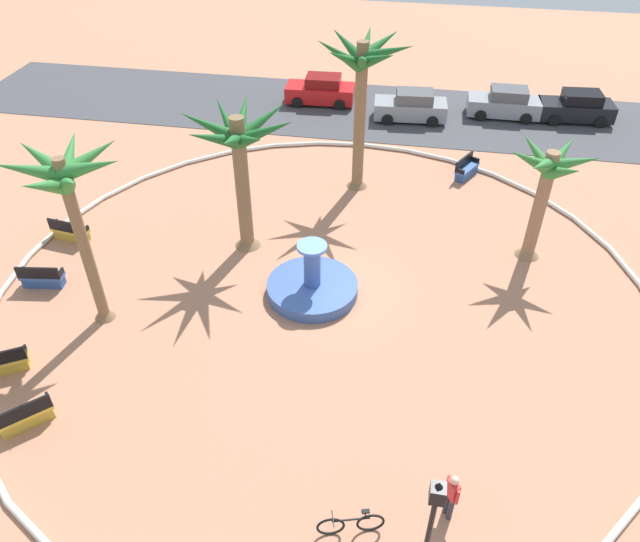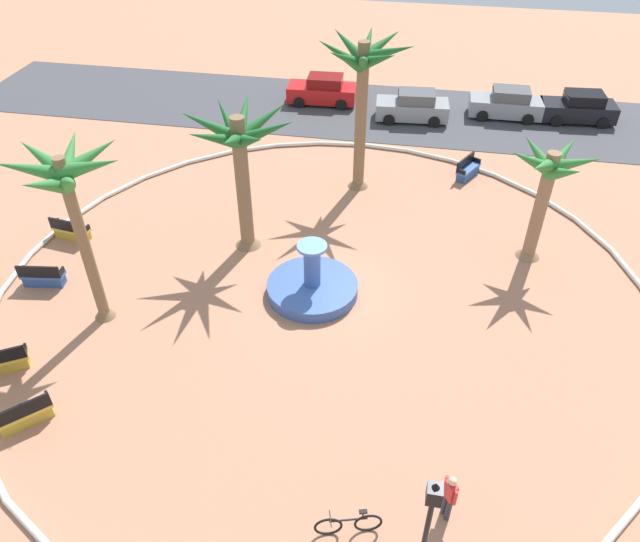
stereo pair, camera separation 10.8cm
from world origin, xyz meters
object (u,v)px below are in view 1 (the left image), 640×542
bench_north (25,417)px  parked_car_second (411,107)px  person_cyclist_photo (451,495)px  bicycle_red_frame (351,524)px  bench_east (71,232)px  parked_car_rightmost (577,107)px  fountain (312,286)px  bench_southeast (2,364)px  palm_tree_near_fountain (362,77)px  parked_car_third (504,103)px  bench_southwest (42,279)px  parked_car_leftmost (321,91)px  palm_tree_mid_plaza (68,191)px  palm_tree_by_curb (546,182)px  bench_west (466,170)px  palm_tree_far_side (240,151)px  lamppost (430,526)px

bench_north → parked_car_second: size_ratio=0.36×
person_cyclist_photo → parked_car_second: bearing=95.7°
parked_car_second → bicycle_red_frame: bearing=-90.0°
bench_east → parked_car_rightmost: (22.24, 15.74, 0.43)m
fountain → bench_southeast: 10.57m
palm_tree_near_fountain → bench_north: palm_tree_near_fountain is taller
parked_car_rightmost → parked_car_second: bearing=-170.5°
parked_car_third → bicycle_red_frame: bearing=-101.2°
bench_southwest → parked_car_leftmost: (7.28, 18.57, 0.43)m
fountain → bench_southwest: (-10.03, -1.36, 0.03)m
bicycle_red_frame → parked_car_third: 26.64m
palm_tree_mid_plaza → bench_east: 7.27m
bench_north → fountain: bearing=45.7°
palm_tree_mid_plaza → bench_southwest: (-3.04, 1.20, -4.83)m
palm_tree_by_curb → parked_car_third: palm_tree_by_curb is taller
palm_tree_mid_plaza → bench_north: size_ratio=4.39×
bench_southwest → bicycle_red_frame: size_ratio=0.99×
palm_tree_near_fountain → bench_west: 7.28m
palm_tree_near_fountain → bench_east: bearing=-150.2°
palm_tree_by_curb → bench_southeast: 19.66m
bench_southeast → parked_car_second: bearing=61.4°
parked_car_second → fountain: bearing=-99.5°
parked_car_third → bench_southeast: bearing=-126.5°
palm_tree_far_side → parked_car_rightmost: bearing=44.9°
palm_tree_by_curb → bench_north: (-15.18, -11.10, -3.05)m
palm_tree_near_fountain → bench_north: 17.86m
parked_car_third → palm_tree_mid_plaza: bearing=-126.9°
person_cyclist_photo → palm_tree_far_side: bearing=127.9°
fountain → bench_southeast: (-9.00, -5.54, 0.03)m
palm_tree_far_side → parked_car_rightmost: (14.92, 14.86, -3.51)m
fountain → bench_southwest: size_ratio=2.03×
bench_southwest → parked_car_third: parked_car_third is taller
person_cyclist_photo → bench_east: bearing=148.1°
palm_tree_far_side → lamppost: palm_tree_far_side is taller
palm_tree_by_curb → parked_car_leftmost: palm_tree_by_curb is taller
bench_west → bench_southwest: 19.29m
lamppost → parked_car_leftmost: bearing=104.9°
palm_tree_far_side → lamppost: size_ratio=1.47×
parked_car_rightmost → bench_north: bearing=-127.4°
palm_tree_mid_plaza → parked_car_third: palm_tree_mid_plaza is taller
bench_southwest → parked_car_rightmost: (21.79, 18.71, 0.43)m
bicycle_red_frame → parked_car_second: bearing=90.0°
bench_southeast → parked_car_rightmost: parked_car_rightmost is taller
bench_north → parked_car_third: size_ratio=0.37×
palm_tree_mid_plaza → lamppost: 13.78m
bench_southwest → parked_car_leftmost: bearing=68.6°
palm_tree_mid_plaza → bench_east: bearing=129.9°
bench_southeast → parked_car_leftmost: bearing=74.6°
bench_north → person_cyclist_photo: person_cyclist_photo is taller
palm_tree_mid_plaza → parked_car_second: (9.62, 18.39, -4.39)m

